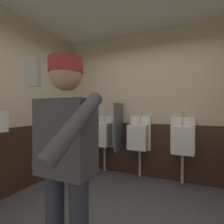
# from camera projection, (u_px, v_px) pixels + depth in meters

# --- Properties ---
(wall_back) EXTENTS (4.19, 0.12, 2.76)m
(wall_back) POSITION_uv_depth(u_px,v_px,m) (151.00, 104.00, 3.19)
(wall_back) COLOR beige
(wall_back) RESTS_ON ground_plane
(wall_left) EXTENTS (0.12, 3.87, 2.76)m
(wall_left) POSITION_uv_depth(u_px,v_px,m) (0.00, 102.00, 2.39)
(wall_left) COLOR beige
(wall_left) RESTS_ON ground_plane
(wainscot_band_back) EXTENTS (3.59, 0.03, 1.01)m
(wainscot_band_back) POSITION_uv_depth(u_px,v_px,m) (151.00, 150.00, 3.14)
(wainscot_band_back) COLOR #382319
(wainscot_band_back) RESTS_ON ground_plane
(wainscot_band_left) EXTENTS (0.03, 3.27, 1.01)m
(wainscot_band_left) POSITION_uv_depth(u_px,v_px,m) (4.00, 163.00, 2.37)
(wainscot_band_left) COLOR #382319
(wainscot_band_left) RESTS_ON ground_plane
(urinal_left) EXTENTS (0.40, 0.34, 1.24)m
(urinal_left) POSITION_uv_depth(u_px,v_px,m) (103.00, 134.00, 3.38)
(urinal_left) COLOR white
(urinal_left) RESTS_ON ground_plane
(urinal_middle) EXTENTS (0.40, 0.34, 1.24)m
(urinal_middle) POSITION_uv_depth(u_px,v_px,m) (139.00, 136.00, 3.08)
(urinal_middle) COLOR white
(urinal_middle) RESTS_ON ground_plane
(urinal_right) EXTENTS (0.40, 0.34, 1.24)m
(urinal_right) POSITION_uv_depth(u_px,v_px,m) (182.00, 139.00, 2.78)
(urinal_right) COLOR white
(urinal_right) RESTS_ON ground_plane
(privacy_divider_panel) EXTENTS (0.04, 0.40, 0.90)m
(privacy_divider_panel) POSITION_uv_depth(u_px,v_px,m) (119.00, 127.00, 3.16)
(privacy_divider_panel) COLOR #4C4C51
(person) EXTENTS (0.63, 0.60, 1.65)m
(person) POSITION_uv_depth(u_px,v_px,m) (65.00, 150.00, 1.21)
(person) COLOR #2D3342
(person) RESTS_ON ground_plane
(cell_phone) EXTENTS (0.06, 0.03, 0.11)m
(cell_phone) POSITION_uv_depth(u_px,v_px,m) (33.00, 72.00, 0.64)
(cell_phone) COLOR #A5A8B2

